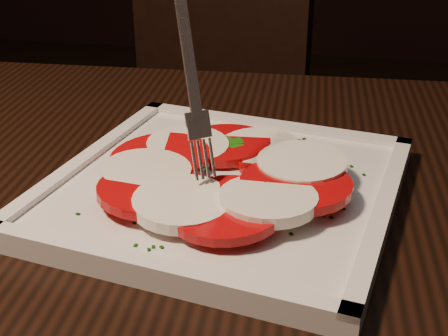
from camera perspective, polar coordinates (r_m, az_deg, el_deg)
table at (r=0.62m, az=-5.27°, el=-11.49°), size 1.23×0.85×0.75m
chair at (r=1.39m, az=-2.10°, el=5.52°), size 0.50×0.50×0.93m
plate at (r=0.57m, az=0.00°, el=-2.02°), size 0.35×0.35×0.01m
caprese_salad at (r=0.56m, az=-0.00°, el=-0.36°), size 0.24×0.24×0.03m
fork at (r=0.53m, az=-3.46°, el=9.40°), size 0.06×0.07×0.18m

